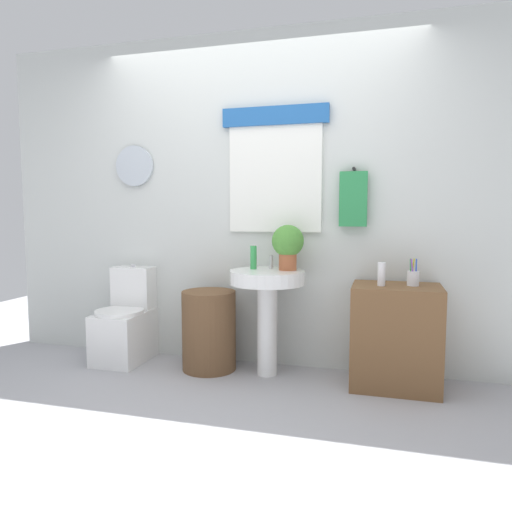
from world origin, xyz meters
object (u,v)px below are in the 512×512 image
Objects in this scene: pedestal_sink at (267,295)px; lotion_bottle at (382,274)px; laundry_hamper at (209,330)px; toothbrush_cup at (413,278)px; soap_bottle at (253,258)px; wooden_cabinet at (396,336)px; potted_plant at (288,244)px; toilet at (126,325)px.

lotion_bottle reaches higher than pedestal_sink.
toothbrush_cup is (1.48, 0.02, 0.46)m from laundry_hamper.
soap_bottle reaches higher than lotion_bottle.
potted_plant reaches higher than wooden_cabinet.
potted_plant reaches higher than toothbrush_cup.
laundry_hamper is (0.74, -0.03, 0.01)m from toilet.
toothbrush_cup reaches higher than pedestal_sink.
potted_plant is 1.80× the size of toothbrush_cup.
pedestal_sink is 1.10× the size of wooden_cabinet.
pedestal_sink reaches higher than toilet.
toothbrush_cup is (0.21, 0.06, -0.03)m from lotion_bottle.
wooden_cabinet is at bearing -2.77° from soap_bottle.
pedestal_sink is 2.35× the size of potted_plant.
pedestal_sink is at bearing -156.80° from potted_plant.
toothbrush_cup is at bearing 1.12° from pedestal_sink.
potted_plant is (1.34, 0.03, 0.69)m from toilet.
lotion_bottle is at bearing -5.52° from soap_bottle.
potted_plant reaches higher than toilet.
potted_plant is at bearing 177.38° from toothbrush_cup.
potted_plant reaches higher than soap_bottle.
soap_bottle is (-0.12, 0.05, 0.27)m from pedestal_sink.
lotion_bottle is (0.67, -0.10, -0.19)m from potted_plant.
soap_bottle reaches higher than toothbrush_cup.
toilet is 0.74m from laundry_hamper.
soap_bottle is 1.14m from toothbrush_cup.
toothbrush_cup is at bearing 10.85° from wooden_cabinet.
pedestal_sink reaches higher than laundry_hamper.
wooden_cabinet is at bearing 0.00° from pedestal_sink.
potted_plant is (0.14, 0.06, 0.38)m from pedestal_sink.
pedestal_sink is (0.46, 0.00, 0.30)m from laundry_hamper.
toilet is at bearing 177.34° from laundry_hamper.
soap_bottle reaches higher than toilet.
wooden_cabinet is (1.38, 0.00, 0.05)m from laundry_hamper.
pedestal_sink is (1.20, -0.03, 0.31)m from toilet.
toilet is at bearing 177.88° from lotion_bottle.
wooden_cabinet is at bearing 0.00° from laundry_hamper.
wooden_cabinet is at bearing 21.06° from lotion_bottle.
laundry_hamper is 0.78× the size of pedestal_sink.
pedestal_sink is 0.41m from potted_plant.
toilet is 4.80× the size of lotion_bottle.
wooden_cabinet is 4.07× the size of soap_bottle.
toilet is at bearing 179.63° from toothbrush_cup.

